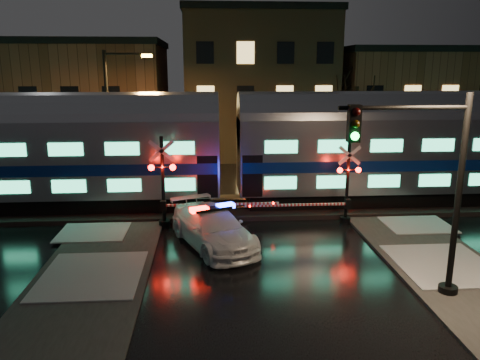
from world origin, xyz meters
name	(u,v)px	position (x,y,z in m)	size (l,w,h in m)	color
ground	(263,243)	(0.00, 0.00, 0.00)	(120.00, 120.00, 0.00)	black
ballast	(252,207)	(0.00, 5.00, 0.12)	(90.00, 4.20, 0.24)	black
sidewalk_left	(68,321)	(-6.50, -6.00, 0.06)	(4.00, 20.00, 0.12)	#2D2D2D
building_left	(80,102)	(-13.00, 22.00, 4.50)	(14.00, 10.00, 9.00)	brown
building_mid	(256,86)	(2.00, 22.50, 5.75)	(12.00, 11.00, 11.50)	brown
building_right	(403,103)	(15.00, 22.00, 4.25)	(12.00, 10.00, 8.50)	brown
train	(228,146)	(-1.23, 5.00, 3.38)	(51.00, 3.12, 5.92)	black
police_car	(213,228)	(-2.13, -0.14, 0.80)	(4.19, 5.92, 1.76)	white
crossing_signal_right	(340,191)	(3.95, 2.30, 1.63)	(5.56, 0.65, 3.94)	black
crossing_signal_left	(171,191)	(-4.04, 2.31, 1.79)	(6.09, 0.67, 4.31)	black
traffic_light	(427,194)	(4.52, -5.16, 3.52)	(4.28, 0.74, 6.62)	black
streetlight	(113,113)	(-7.77, 9.00, 4.78)	(2.78, 0.29, 8.30)	black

